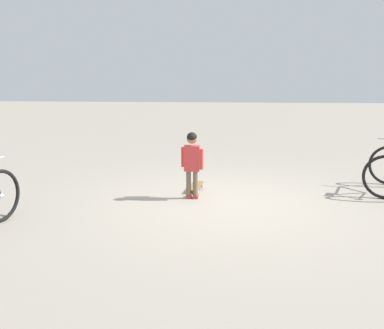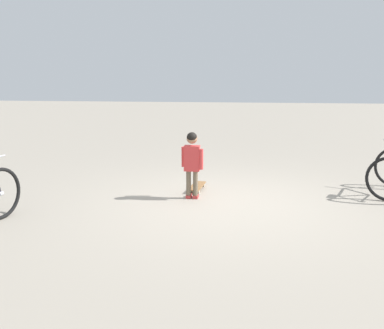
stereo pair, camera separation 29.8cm
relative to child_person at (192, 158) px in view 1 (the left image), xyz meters
The scene contains 3 objects.
ground_plane 0.90m from the child_person, 19.03° to the right, with size 50.00×50.00×0.00m, color #9E9384.
child_person is the anchor object (origin of this frame).
skateboard 0.80m from the child_person, 88.27° to the left, with size 0.26×0.65×0.07m.
Camera 1 is at (-0.03, -6.35, 1.92)m, focal length 40.14 mm.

